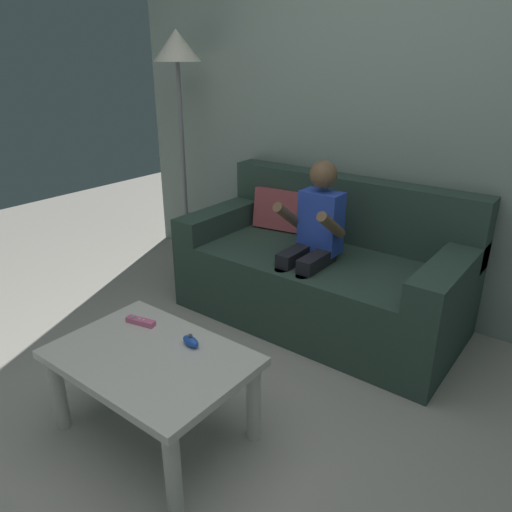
% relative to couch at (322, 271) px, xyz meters
% --- Properties ---
extents(ground_plane, '(8.05, 8.05, 0.00)m').
position_rel_couch_xyz_m(ground_plane, '(0.21, -1.44, -0.30)').
color(ground_plane, '#9E998E').
extents(wall_back, '(4.02, 0.05, 2.50)m').
position_rel_couch_xyz_m(wall_back, '(0.21, 0.40, 0.95)').
color(wall_back, gray).
rests_on(wall_back, ground).
extents(couch, '(1.64, 0.80, 0.82)m').
position_rel_couch_xyz_m(couch, '(0.00, 0.00, 0.00)').
color(couch, '#2D4238').
rests_on(couch, ground).
extents(person_seated_on_couch, '(0.32, 0.40, 0.98)m').
position_rel_couch_xyz_m(person_seated_on_couch, '(0.02, -0.18, 0.27)').
color(person_seated_on_couch, black).
rests_on(person_seated_on_couch, ground).
extents(coffee_table, '(0.80, 0.55, 0.39)m').
position_rel_couch_xyz_m(coffee_table, '(-0.04, -1.31, 0.03)').
color(coffee_table, beige).
rests_on(coffee_table, ground).
extents(game_remote_pink_near_edge, '(0.14, 0.07, 0.03)m').
position_rel_couch_xyz_m(game_remote_pink_near_edge, '(-0.25, -1.17, 0.11)').
color(game_remote_pink_near_edge, pink).
rests_on(game_remote_pink_near_edge, coffee_table).
extents(nunchuk_blue, '(0.10, 0.06, 0.05)m').
position_rel_couch_xyz_m(nunchuk_blue, '(0.05, -1.16, 0.12)').
color(nunchuk_blue, blue).
rests_on(nunchuk_blue, coffee_table).
extents(floor_lamp, '(0.32, 0.32, 1.66)m').
position_rel_couch_xyz_m(floor_lamp, '(-1.23, 0.08, 1.14)').
color(floor_lamp, black).
rests_on(floor_lamp, ground).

